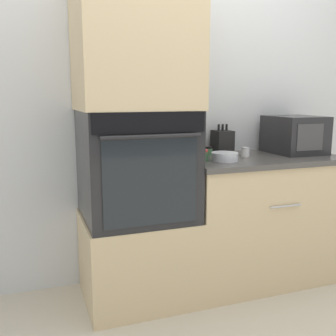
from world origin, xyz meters
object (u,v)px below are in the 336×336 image
condiment_jar_near (245,152)px  condiment_jar_far (204,155)px  condiment_jar_mid (208,151)px  knife_block (222,142)px  bowl (225,157)px  wall_oven (136,165)px  microwave (294,135)px

condiment_jar_near → condiment_jar_far: (-0.34, -0.07, 0.01)m
condiment_jar_far → condiment_jar_mid: bearing=56.7°
knife_block → condiment_jar_far: bearing=-136.7°
bowl → condiment_jar_near: size_ratio=2.74×
wall_oven → bowl: 0.56m
microwave → bowl: size_ratio=2.29×
condiment_jar_near → bowl: bearing=-151.0°
bowl → condiment_jar_mid: (0.01, 0.25, 0.00)m
microwave → bowl: microwave is taller
microwave → condiment_jar_near: size_ratio=6.27×
knife_block → condiment_jar_far: 0.36m
condiment_jar_far → wall_oven: bearing=174.9°
bowl → condiment_jar_near: 0.25m
microwave → knife_block: bearing=163.9°
wall_oven → microwave: bearing=2.8°
microwave → condiment_jar_far: 0.77m
microwave → condiment_jar_far: microwave is taller
microwave → condiment_jar_far: bearing=-172.7°
bowl → microwave: bearing=13.6°
bowl → condiment_jar_near: bearing=29.0°
condiment_jar_near → condiment_jar_far: bearing=-169.0°
microwave → condiment_jar_mid: 0.65m
microwave → wall_oven: bearing=-177.2°
wall_oven → condiment_jar_mid: 0.58m
condiment_jar_mid → condiment_jar_near: bearing=-30.1°
wall_oven → condiment_jar_mid: (0.56, 0.15, 0.04)m
wall_oven → microwave: size_ratio=1.71×
knife_block → condiment_jar_mid: knife_block is taller
wall_oven → condiment_jar_near: 0.77m
knife_block → condiment_jar_near: 0.20m
knife_block → bowl: 0.33m
knife_block → bowl: bearing=-114.7°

